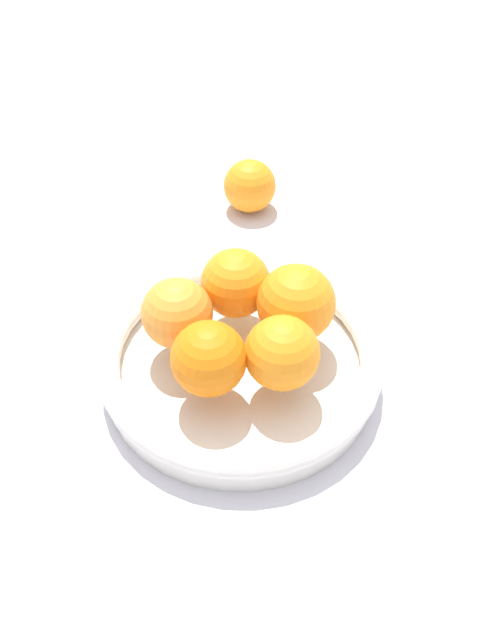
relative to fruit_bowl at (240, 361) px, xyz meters
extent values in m
plane|color=silver|center=(0.00, 0.00, -0.02)|extent=(4.00, 4.00, 0.00)
cylinder|color=silver|center=(0.00, 0.00, -0.01)|extent=(0.26, 0.26, 0.02)
torus|color=silver|center=(0.00, 0.00, 0.01)|extent=(0.27, 0.27, 0.02)
sphere|color=orange|center=(0.01, 0.05, 0.05)|extent=(0.07, 0.07, 0.07)
sphere|color=orange|center=(-0.05, 0.03, 0.05)|extent=(0.07, 0.07, 0.07)
sphere|color=orange|center=(-0.04, -0.03, 0.06)|extent=(0.07, 0.07, 0.07)
sphere|color=orange|center=(0.02, -0.05, 0.05)|extent=(0.07, 0.07, 0.07)
sphere|color=orange|center=(0.06, 0.01, 0.05)|extent=(0.07, 0.07, 0.07)
sphere|color=orange|center=(0.08, -0.28, 0.01)|extent=(0.07, 0.07, 0.07)
camera|label=1|loc=(-0.13, 0.38, 0.44)|focal=35.00mm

